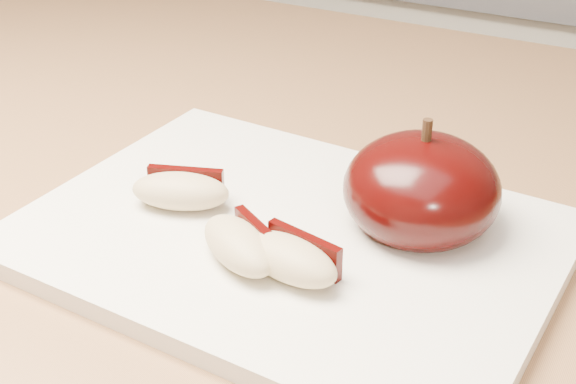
% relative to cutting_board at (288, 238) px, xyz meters
% --- Properties ---
extents(back_cabinet, '(2.40, 0.62, 0.94)m').
position_rel_cutting_board_xyz_m(back_cabinet, '(0.00, 0.81, -0.44)').
color(back_cabinet, silver).
rests_on(back_cabinet, ground).
extents(cutting_board, '(0.31, 0.24, 0.01)m').
position_rel_cutting_board_xyz_m(cutting_board, '(0.00, 0.00, 0.00)').
color(cutting_board, silver).
rests_on(cutting_board, island_counter).
extents(apple_half, '(0.12, 0.12, 0.08)m').
position_rel_cutting_board_xyz_m(apple_half, '(0.06, 0.04, 0.03)').
color(apple_half, black).
rests_on(apple_half, cutting_board).
extents(apple_wedge_a, '(0.07, 0.05, 0.02)m').
position_rel_cutting_board_xyz_m(apple_wedge_a, '(-0.07, -0.01, 0.02)').
color(apple_wedge_a, tan).
rests_on(apple_wedge_a, cutting_board).
extents(apple_wedge_b, '(0.07, 0.06, 0.02)m').
position_rel_cutting_board_xyz_m(apple_wedge_b, '(-0.01, -0.04, 0.02)').
color(apple_wedge_b, tan).
rests_on(apple_wedge_b, cutting_board).
extents(apple_wedge_c, '(0.06, 0.04, 0.02)m').
position_rel_cutting_board_xyz_m(apple_wedge_c, '(0.02, -0.04, 0.02)').
color(apple_wedge_c, tan).
rests_on(apple_wedge_c, cutting_board).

